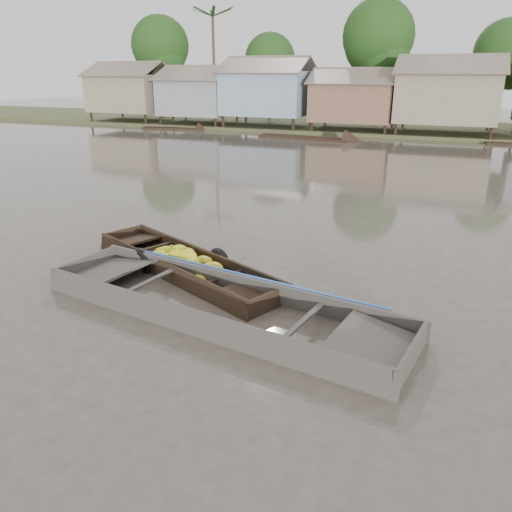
% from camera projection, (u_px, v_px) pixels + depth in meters
% --- Properties ---
extents(ground, '(120.00, 120.00, 0.00)m').
position_uv_depth(ground, '(252.00, 305.00, 10.04)').
color(ground, '#473F37').
rests_on(ground, ground).
extents(riverbank, '(120.00, 12.47, 10.22)m').
position_uv_depth(riverbank, '(457.00, 89.00, 35.68)').
color(riverbank, '#384723').
rests_on(riverbank, ground).
extents(banana_boat, '(5.76, 3.65, 0.80)m').
position_uv_depth(banana_boat, '(182.00, 264.00, 11.70)').
color(banana_boat, black).
rests_on(banana_boat, ground).
extents(viewer_boat, '(7.75, 3.20, 0.61)m').
position_uv_depth(viewer_boat, '(221.00, 311.00, 9.67)').
color(viewer_boat, '#3C3632').
rests_on(viewer_boat, ground).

